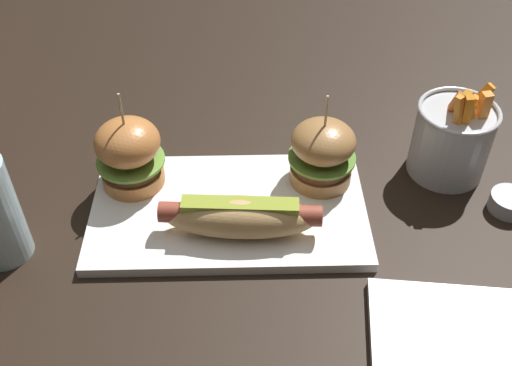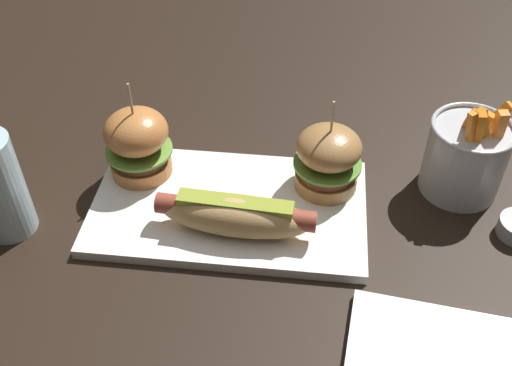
# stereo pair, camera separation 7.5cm
# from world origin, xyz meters

# --- Properties ---
(ground_plane) EXTENTS (3.00, 3.00, 0.00)m
(ground_plane) POSITION_xyz_m (0.00, 0.00, 0.00)
(ground_plane) COLOR black
(platter_main) EXTENTS (0.36, 0.21, 0.01)m
(platter_main) POSITION_xyz_m (0.00, 0.00, 0.01)
(platter_main) COLOR white
(platter_main) RESTS_ON ground
(hot_dog) EXTENTS (0.20, 0.07, 0.05)m
(hot_dog) POSITION_xyz_m (0.02, -0.04, 0.04)
(hot_dog) COLOR tan
(hot_dog) RESTS_ON platter_main
(slider_left) EXTENTS (0.09, 0.09, 0.14)m
(slider_left) POSITION_xyz_m (-0.13, 0.05, 0.06)
(slider_left) COLOR #BD733A
(slider_left) RESTS_ON platter_main
(slider_right) EXTENTS (0.09, 0.09, 0.14)m
(slider_right) POSITION_xyz_m (0.12, 0.05, 0.06)
(slider_right) COLOR #A27140
(slider_right) RESTS_ON platter_main
(fries_bucket) EXTENTS (0.11, 0.11, 0.15)m
(fries_bucket) POSITION_xyz_m (0.30, 0.08, 0.06)
(fries_bucket) COLOR #B7BABF
(fries_bucket) RESTS_ON ground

